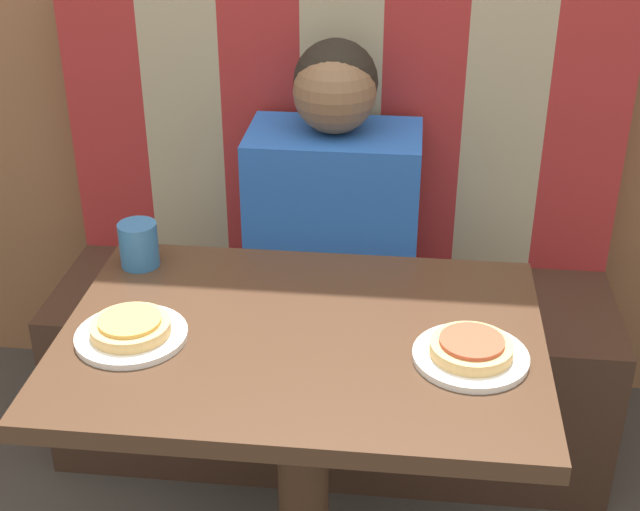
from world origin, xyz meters
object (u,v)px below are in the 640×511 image
(person, at_px, (334,183))
(drinking_cup, at_px, (139,245))
(plate_left, at_px, (132,336))
(pizza_right, at_px, (471,347))
(plate_right, at_px, (470,357))
(pizza_left, at_px, (130,326))

(person, relative_size, drinking_cup, 6.73)
(person, bearing_deg, plate_left, -114.40)
(pizza_right, distance_m, drinking_cup, 0.71)
(person, height_order, plate_right, person)
(person, distance_m, plate_left, 0.72)
(pizza_left, bearing_deg, plate_right, 0.00)
(person, xyz_separation_m, pizza_left, (-0.30, -0.65, -0.01))
(plate_right, relative_size, pizza_left, 1.40)
(drinking_cup, bearing_deg, person, 47.17)
(plate_left, height_order, plate_right, same)
(person, height_order, pizza_left, person)
(plate_left, bearing_deg, drinking_cup, 103.06)
(person, distance_m, pizza_right, 0.72)
(drinking_cup, bearing_deg, pizza_right, -22.18)
(person, relative_size, pizza_left, 4.39)
(plate_left, bearing_deg, pizza_right, 0.00)
(plate_right, xyz_separation_m, pizza_right, (0.00, 0.00, 0.02))
(plate_left, relative_size, plate_right, 1.00)
(pizza_right, bearing_deg, drinking_cup, 157.82)
(person, bearing_deg, plate_right, -65.60)
(plate_left, bearing_deg, pizza_left, 0.00)
(pizza_left, xyz_separation_m, drinking_cup, (-0.06, 0.27, 0.02))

